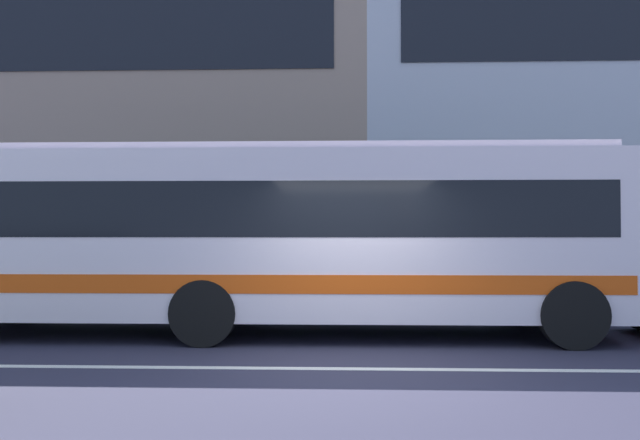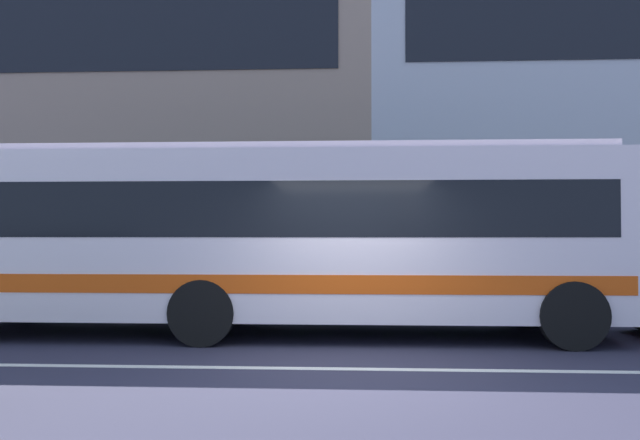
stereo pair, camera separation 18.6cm
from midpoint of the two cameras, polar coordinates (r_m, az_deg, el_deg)
The scene contains 5 objects.
ground_plane at distance 8.16m, azimuth 3.53°, elevation -13.17°, with size 160.00×160.00×0.00m, color #2D2C3E.
lane_centre_line at distance 8.16m, azimuth 3.53°, elevation -13.15°, with size 60.00×0.16×0.01m, color silver.
hedge_row_far at distance 14.74m, azimuth 5.00°, elevation -5.70°, with size 18.05×1.10×1.07m, color #215619.
apartment_block_left at distance 27.21m, azimuth -22.35°, elevation 9.72°, with size 24.22×11.11×13.62m.
transit_bus at distance 10.74m, azimuth -4.82°, elevation -1.12°, with size 11.53×2.64×3.09m.
Camera 2 is at (0.04, -7.98, 1.69)m, focal length 35.79 mm.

